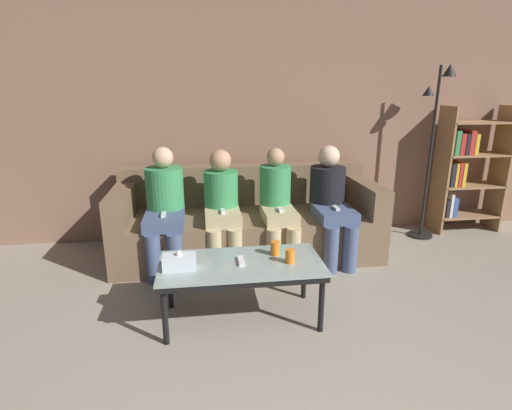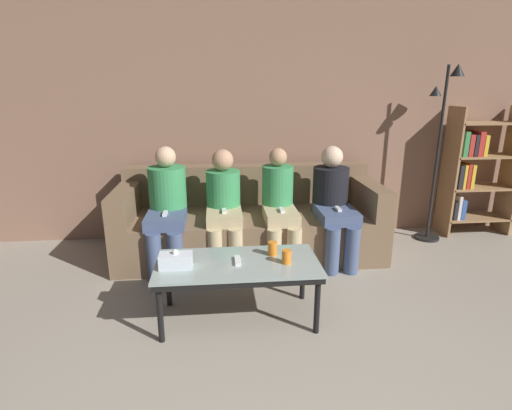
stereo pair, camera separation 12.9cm
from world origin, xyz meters
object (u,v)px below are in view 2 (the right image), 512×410
Objects in this scene: coffee_table at (238,268)px; couch at (250,223)px; standing_lamp at (441,136)px; seated_person_left_end at (167,204)px; bookshelf at (473,170)px; cup_near_left at (272,249)px; tissue_box at (176,260)px; cup_near_right at (286,257)px; seated_person_right_end at (333,200)px; seated_person_mid_right at (279,204)px; seated_person_mid_left at (224,204)px; game_remote at (238,261)px.

couch is at bearing 81.32° from coffee_table.
seated_person_left_end is at bearing -172.05° from standing_lamp.
bookshelf is 3.34m from seated_person_left_end.
tissue_box is (-0.68, -0.14, 0.00)m from cup_near_left.
bookshelf reaches higher than seated_person_left_end.
cup_near_left is at bearing 11.99° from tissue_box.
standing_lamp is at bearing 37.92° from cup_near_right.
seated_person_right_end is (0.78, -0.22, 0.28)m from couch.
seated_person_left_end is at bearing 178.96° from seated_person_mid_right.
cup_near_left is (0.07, -1.12, 0.19)m from couch.
coffee_table is 1.02m from seated_person_mid_left.
cup_near_left is 0.91m from seated_person_mid_right.
seated_person_mid_left is (-0.07, 1.00, 0.12)m from game_remote.
seated_person_mid_left is (-0.41, 1.06, 0.08)m from cup_near_right.
cup_near_left is 1.25m from seated_person_left_end.
cup_near_left is at bearing -101.91° from seated_person_mid_right.
seated_person_right_end is (0.52, 0.01, 0.02)m from seated_person_mid_right.
bookshelf reaches higher than cup_near_right.
couch is 2.37× the size of seated_person_mid_left.
standing_lamp is 2.86m from seated_person_left_end.
tissue_box is at bearing -80.67° from seated_person_left_end.
seated_person_right_end reaches higher than game_remote.
coffee_table is 0.80× the size of bookshelf.
seated_person_left_end is at bearing -164.56° from couch.
bookshelf is 1.29× the size of seated_person_left_end.
game_remote is 1.09m from seated_person_mid_right.
seated_person_left_end reaches higher than game_remote.
seated_person_mid_right is (1.04, -0.02, -0.03)m from seated_person_left_end.
seated_person_left_end is at bearing -179.90° from seated_person_mid_left.
cup_near_right is 2.44m from standing_lamp.
bookshelf is at bearing 33.86° from cup_near_right.
seated_person_mid_left reaches higher than game_remote.
coffee_table is at bearing -150.42° from bookshelf.
bookshelf is 0.66m from standing_lamp.
seated_person_mid_right is at bearing 49.98° from tissue_box.
seated_person_mid_left reaches higher than couch.
coffee_table is 0.05m from game_remote.
seated_person_left_end is (-3.29, -0.53, -0.14)m from bookshelf.
game_remote reaches higher than coffee_table.
bookshelf is (2.36, 1.59, 0.24)m from cup_near_right.
seated_person_mid_left is at bearing 179.42° from seated_person_right_end.
couch is 0.44m from seated_person_mid_right.
seated_person_left_end is at bearing 179.65° from seated_person_right_end.
game_remote is 0.14× the size of seated_person_mid_right.
seated_person_left_end is (-0.17, 1.05, 0.10)m from tissue_box.
standing_lamp is (2.19, 1.39, 0.68)m from game_remote.
couch is 16.90× the size of game_remote.
cup_near_left is 0.69m from tissue_box.
seated_person_mid_left is at bearing 110.11° from cup_near_left.
coffee_table is 11.34× the size of cup_near_left.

